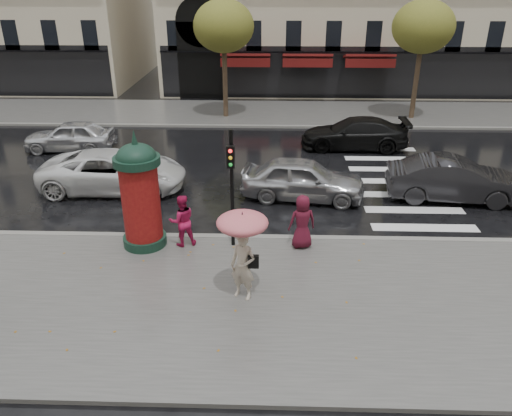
{
  "coord_description": "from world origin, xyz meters",
  "views": [
    {
      "loc": [
        0.71,
        -11.26,
        7.88
      ],
      "look_at": [
        0.31,
        1.5,
        1.85
      ],
      "focal_mm": 35.0,
      "sensor_mm": 36.0,
      "label": 1
    }
  ],
  "objects_px": {
    "car_black": "(354,133)",
    "car_far_silver": "(70,136)",
    "traffic_light": "(232,179)",
    "car_silver": "(303,179)",
    "car_darkgrey": "(454,180)",
    "woman_umbrella": "(243,242)",
    "morris_column": "(140,192)",
    "woman_red": "(182,221)",
    "car_white": "(114,171)",
    "man_burgundy": "(302,222)"
  },
  "relations": [
    {
      "from": "car_black",
      "to": "car_far_silver",
      "type": "height_order",
      "value": "car_black"
    },
    {
      "from": "traffic_light",
      "to": "car_silver",
      "type": "relative_size",
      "value": 0.8
    },
    {
      "from": "car_darkgrey",
      "to": "car_black",
      "type": "bearing_deg",
      "value": 31.11
    },
    {
      "from": "woman_umbrella",
      "to": "car_black",
      "type": "xyz_separation_m",
      "value": [
        4.76,
        12.87,
        -1.02
      ]
    },
    {
      "from": "morris_column",
      "to": "traffic_light",
      "type": "height_order",
      "value": "traffic_light"
    },
    {
      "from": "woman_umbrella",
      "to": "woman_red",
      "type": "distance_m",
      "value": 3.5
    },
    {
      "from": "woman_red",
      "to": "traffic_light",
      "type": "relative_size",
      "value": 0.45
    },
    {
      "from": "woman_umbrella",
      "to": "morris_column",
      "type": "distance_m",
      "value": 4.25
    },
    {
      "from": "car_darkgrey",
      "to": "woman_red",
      "type": "bearing_deg",
      "value": 118.82
    },
    {
      "from": "car_darkgrey",
      "to": "car_far_silver",
      "type": "bearing_deg",
      "value": 78.38
    },
    {
      "from": "car_silver",
      "to": "car_darkgrey",
      "type": "height_order",
      "value": "car_darkgrey"
    },
    {
      "from": "morris_column",
      "to": "traffic_light",
      "type": "bearing_deg",
      "value": -0.63
    },
    {
      "from": "car_white",
      "to": "car_silver",
      "type": "bearing_deg",
      "value": -95.71
    },
    {
      "from": "car_black",
      "to": "car_far_silver",
      "type": "relative_size",
      "value": 1.21
    },
    {
      "from": "car_black",
      "to": "car_darkgrey",
      "type": "bearing_deg",
      "value": 26.64
    },
    {
      "from": "car_white",
      "to": "car_far_silver",
      "type": "bearing_deg",
      "value": 35.56
    },
    {
      "from": "car_black",
      "to": "woman_red",
      "type": "bearing_deg",
      "value": -32.17
    },
    {
      "from": "morris_column",
      "to": "car_silver",
      "type": "height_order",
      "value": "morris_column"
    },
    {
      "from": "woman_red",
      "to": "car_darkgrey",
      "type": "height_order",
      "value": "woman_red"
    },
    {
      "from": "woman_red",
      "to": "morris_column",
      "type": "height_order",
      "value": "morris_column"
    },
    {
      "from": "man_burgundy",
      "to": "car_silver",
      "type": "xyz_separation_m",
      "value": [
        0.24,
        3.98,
        -0.18
      ]
    },
    {
      "from": "woman_umbrella",
      "to": "man_burgundy",
      "type": "relative_size",
      "value": 1.46
    },
    {
      "from": "woman_red",
      "to": "car_white",
      "type": "height_order",
      "value": "woman_red"
    },
    {
      "from": "woman_red",
      "to": "car_silver",
      "type": "bearing_deg",
      "value": -154.44
    },
    {
      "from": "woman_umbrella",
      "to": "car_black",
      "type": "bearing_deg",
      "value": 69.7
    },
    {
      "from": "car_darkgrey",
      "to": "car_white",
      "type": "distance_m",
      "value": 13.14
    },
    {
      "from": "woman_umbrella",
      "to": "car_silver",
      "type": "distance_m",
      "value": 7.05
    },
    {
      "from": "man_burgundy",
      "to": "car_far_silver",
      "type": "bearing_deg",
      "value": -54.1
    },
    {
      "from": "woman_umbrella",
      "to": "man_burgundy",
      "type": "xyz_separation_m",
      "value": [
        1.67,
        2.73,
        -0.79
      ]
    },
    {
      "from": "man_burgundy",
      "to": "car_black",
      "type": "xyz_separation_m",
      "value": [
        3.09,
        10.14,
        -0.23
      ]
    },
    {
      "from": "car_silver",
      "to": "car_far_silver",
      "type": "relative_size",
      "value": 1.1
    },
    {
      "from": "morris_column",
      "to": "car_white",
      "type": "distance_m",
      "value": 5.25
    },
    {
      "from": "car_white",
      "to": "morris_column",
      "type": "bearing_deg",
      "value": -154.62
    },
    {
      "from": "car_darkgrey",
      "to": "car_far_silver",
      "type": "distance_m",
      "value": 17.51
    },
    {
      "from": "woman_umbrella",
      "to": "car_far_silver",
      "type": "bearing_deg",
      "value": 126.86
    },
    {
      "from": "morris_column",
      "to": "car_darkgrey",
      "type": "height_order",
      "value": "morris_column"
    },
    {
      "from": "car_white",
      "to": "car_far_silver",
      "type": "relative_size",
      "value": 1.33
    },
    {
      "from": "morris_column",
      "to": "traffic_light",
      "type": "xyz_separation_m",
      "value": [
        2.78,
        -0.03,
        0.48
      ]
    },
    {
      "from": "morris_column",
      "to": "car_far_silver",
      "type": "xyz_separation_m",
      "value": [
        -5.83,
        9.37,
        -1.18
      ]
    },
    {
      "from": "car_silver",
      "to": "car_white",
      "type": "relative_size",
      "value": 0.83
    },
    {
      "from": "morris_column",
      "to": "car_far_silver",
      "type": "distance_m",
      "value": 11.1
    },
    {
      "from": "car_black",
      "to": "man_burgundy",
      "type": "bearing_deg",
      "value": -15.3
    },
    {
      "from": "traffic_light",
      "to": "car_black",
      "type": "relative_size",
      "value": 0.72
    },
    {
      "from": "car_silver",
      "to": "car_black",
      "type": "height_order",
      "value": "car_silver"
    },
    {
      "from": "woman_red",
      "to": "car_silver",
      "type": "relative_size",
      "value": 0.36
    },
    {
      "from": "woman_umbrella",
      "to": "morris_column",
      "type": "relative_size",
      "value": 0.67
    },
    {
      "from": "car_white",
      "to": "woman_red",
      "type": "bearing_deg",
      "value": -143.76
    },
    {
      "from": "woman_red",
      "to": "car_silver",
      "type": "height_order",
      "value": "woman_red"
    },
    {
      "from": "car_darkgrey",
      "to": "man_burgundy",
      "type": "bearing_deg",
      "value": 130.3
    },
    {
      "from": "morris_column",
      "to": "woman_umbrella",
      "type": "bearing_deg",
      "value": -40.07
    }
  ]
}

